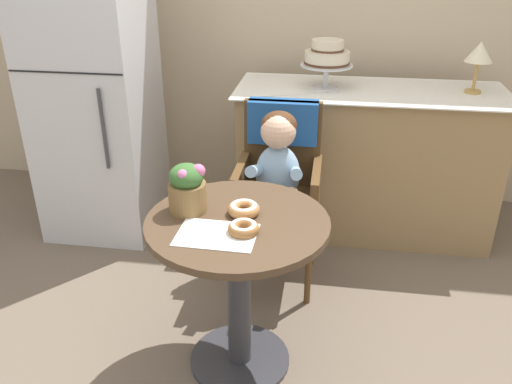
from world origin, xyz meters
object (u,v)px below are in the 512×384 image
(table_lamp, at_px, (479,54))
(tiered_cake_stand, at_px, (327,57))
(wicker_chair, at_px, (280,165))
(flower_vase, at_px, (187,187))
(refrigerator, at_px, (95,96))
(donut_front, at_px, (244,228))
(seated_child, at_px, (277,171))
(cafe_table, at_px, (238,265))
(donut_mid, at_px, (244,209))

(table_lamp, bearing_deg, tiered_cake_stand, -178.44)
(wicker_chair, relative_size, flower_vase, 4.77)
(refrigerator, bearing_deg, flower_vase, -51.36)
(tiered_cake_stand, relative_size, table_lamp, 1.05)
(tiered_cake_stand, bearing_deg, flower_vase, -111.44)
(donut_front, height_order, table_lamp, table_lamp)
(flower_vase, bearing_deg, refrigerator, 128.64)
(seated_child, bearing_deg, donut_front, -94.04)
(wicker_chair, relative_size, tiered_cake_stand, 3.18)
(cafe_table, height_order, table_lamp, table_lamp)
(seated_child, height_order, table_lamp, table_lamp)
(refrigerator, bearing_deg, cafe_table, -46.33)
(refrigerator, bearing_deg, table_lamp, 5.88)
(seated_child, relative_size, refrigerator, 0.43)
(cafe_table, bearing_deg, donut_front, -67.10)
(wicker_chair, bearing_deg, refrigerator, 161.98)
(donut_mid, relative_size, refrigerator, 0.07)
(table_lamp, bearing_deg, cafe_table, -130.05)
(tiered_cake_stand, bearing_deg, table_lamp, 1.56)
(seated_child, bearing_deg, cafe_table, -98.64)
(cafe_table, distance_m, donut_front, 0.26)
(donut_front, relative_size, tiered_cake_stand, 0.39)
(flower_vase, relative_size, tiered_cake_stand, 0.67)
(wicker_chair, height_order, donut_mid, wicker_chair)
(flower_vase, relative_size, refrigerator, 0.12)
(donut_mid, relative_size, flower_vase, 0.64)
(donut_front, relative_size, table_lamp, 0.41)
(donut_front, height_order, refrigerator, refrigerator)
(wicker_chair, xyz_separation_m, flower_vase, (-0.30, -0.69, 0.18))
(donut_front, relative_size, flower_vase, 0.58)
(cafe_table, relative_size, donut_mid, 5.65)
(table_lamp, bearing_deg, wicker_chair, -150.21)
(seated_child, relative_size, donut_front, 6.22)
(seated_child, height_order, refrigerator, refrigerator)
(tiered_cake_stand, bearing_deg, refrigerator, -171.48)
(cafe_table, height_order, tiered_cake_stand, tiered_cake_stand)
(donut_mid, xyz_separation_m, refrigerator, (-1.07, 1.05, 0.10))
(seated_child, xyz_separation_m, donut_mid, (-0.07, -0.53, 0.07))
(donut_mid, distance_m, table_lamp, 1.72)
(cafe_table, bearing_deg, table_lamp, 49.95)
(cafe_table, bearing_deg, tiered_cake_stand, 77.61)
(wicker_chair, relative_size, seated_child, 1.31)
(donut_front, xyz_separation_m, flower_vase, (-0.25, 0.14, 0.08))
(seated_child, xyz_separation_m, tiered_cake_stand, (0.20, 0.72, 0.40))
(wicker_chair, distance_m, table_lamp, 1.27)
(donut_front, relative_size, donut_mid, 0.92)
(seated_child, relative_size, flower_vase, 3.63)
(donut_mid, xyz_separation_m, table_lamp, (1.09, 1.27, 0.37))
(seated_child, distance_m, flower_vase, 0.63)
(table_lamp, bearing_deg, donut_mid, -130.66)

